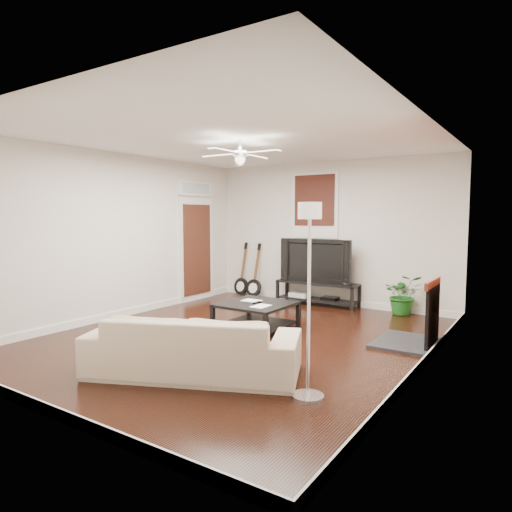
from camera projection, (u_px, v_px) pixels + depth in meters
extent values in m
cube|color=black|center=(241.00, 338.00, 6.43)|extent=(5.00, 6.00, 0.01)
cube|color=white|center=(240.00, 139.00, 6.18)|extent=(5.00, 6.00, 0.01)
cube|color=silver|center=(329.00, 233.00, 8.80)|extent=(5.00, 0.01, 2.80)
cube|color=silver|center=(36.00, 257.00, 3.81)|extent=(5.00, 0.01, 2.80)
cube|color=silver|center=(121.00, 236.00, 7.67)|extent=(0.01, 6.00, 2.80)
cube|color=silver|center=(425.00, 247.00, 4.94)|extent=(0.01, 6.00, 2.80)
cube|color=#A24D34|center=(443.00, 243.00, 5.77)|extent=(0.02, 2.20, 2.80)
cube|color=black|center=(417.00, 312.00, 6.02)|extent=(0.80, 1.10, 0.92)
cube|color=black|center=(315.00, 205.00, 8.89)|extent=(1.00, 0.06, 1.30)
cube|color=white|center=(196.00, 240.00, 9.25)|extent=(0.08, 1.00, 2.50)
cube|color=black|center=(317.00, 293.00, 8.79)|extent=(1.64, 0.44, 0.46)
imported|color=black|center=(318.00, 260.00, 8.75)|extent=(1.47, 0.19, 0.84)
cube|color=black|center=(256.00, 316.00, 6.85)|extent=(1.02, 1.02, 0.42)
imported|color=#C5AE94|center=(194.00, 344.00, 4.93)|extent=(2.47, 1.75, 0.67)
imported|color=#1B601C|center=(403.00, 295.00, 7.91)|extent=(0.81, 0.76, 0.72)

